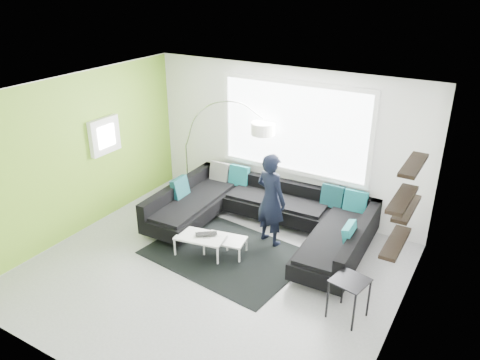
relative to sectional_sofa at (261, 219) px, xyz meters
name	(u,v)px	position (x,y,z in m)	size (l,w,h in m)	color
ground	(212,271)	(-0.15, -1.33, -0.35)	(5.50, 5.50, 0.00)	gray
room_shell	(219,161)	(-0.11, -1.12, 1.46)	(5.54, 5.04, 2.82)	white
sectional_sofa	(261,219)	(0.00, 0.00, 0.00)	(3.74, 2.40, 0.79)	black
rug	(226,254)	(-0.21, -0.80, -0.34)	(2.48, 1.81, 0.01)	black
coffee_table	(213,245)	(-0.41, -0.90, -0.18)	(1.04, 0.60, 0.34)	white
arc_lamp	(186,145)	(-2.21, 0.84, 0.70)	(1.93, 0.50, 2.09)	silver
side_table	(348,298)	(2.02, -1.27, -0.04)	(0.44, 0.44, 0.61)	black
person	(271,200)	(0.23, -0.09, 0.47)	(0.68, 0.55, 1.64)	black
laptop	(207,236)	(-0.48, -0.97, 0.01)	(0.42, 0.40, 0.03)	black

